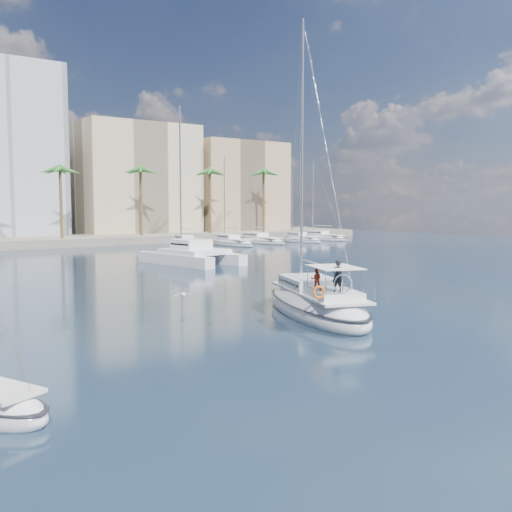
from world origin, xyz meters
TOP-DOWN VIEW (x-y plane):
  - ground at (0.00, 0.00)m, footprint 160.00×160.00m
  - quay at (0.00, 61.00)m, footprint 120.00×14.00m
  - building_beige at (22.00, 70.00)m, footprint 20.00×14.00m
  - building_tan_right at (42.00, 68.00)m, footprint 18.00×12.00m
  - palm_centre at (0.00, 57.00)m, footprint 3.60×3.60m
  - palm_right at (34.00, 57.00)m, footprint 3.60×3.60m
  - main_sloop at (1.66, -2.64)m, footprint 7.43×12.25m
  - catamaran at (9.00, 25.10)m, footprint 7.34×11.73m
  - seagull at (-3.40, 3.39)m, footprint 1.23×0.53m
  - moored_yacht_a at (20.00, 47.00)m, footprint 3.37×9.52m
  - moored_yacht_b at (26.50, 45.00)m, footprint 3.32×10.83m
  - moored_yacht_c at (33.00, 47.00)m, footprint 3.98×12.33m
  - moored_yacht_d at (39.50, 45.00)m, footprint 3.52×9.55m
  - moored_yacht_e at (46.00, 47.00)m, footprint 4.61×11.11m

SIDE VIEW (x-z plane):
  - ground at x=0.00m, z-range 0.00..0.00m
  - moored_yacht_a at x=20.00m, z-range -5.95..5.95m
  - moored_yacht_b at x=26.50m, z-range -6.86..6.86m
  - moored_yacht_c at x=33.00m, z-range -7.77..7.77m
  - moored_yacht_d at x=39.50m, z-range -5.95..5.95m
  - moored_yacht_e at x=46.00m, z-range -6.86..6.86m
  - main_sloop at x=1.66m, z-range -8.14..9.20m
  - quay at x=0.00m, z-range 0.00..1.20m
  - seagull at x=-3.40m, z-range 0.65..0.88m
  - catamaran at x=9.00m, z-range -6.92..9.15m
  - building_tan_right at x=42.00m, z-range 0.00..18.00m
  - building_beige at x=22.00m, z-range 0.00..20.00m
  - palm_centre at x=0.00m, z-range 4.13..16.43m
  - palm_right at x=34.00m, z-range 4.13..16.43m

